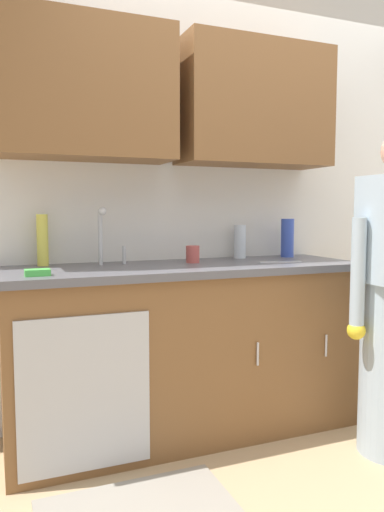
{
  "coord_description": "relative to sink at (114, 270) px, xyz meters",
  "views": [
    {
      "loc": [
        -1.52,
        -1.81,
        1.23
      ],
      "look_at": [
        -0.57,
        0.55,
        1.0
      ],
      "focal_mm": 34.89,
      "sensor_mm": 36.0,
      "label": 1
    }
  ],
  "objects": [
    {
      "name": "cup_by_sink",
      "position": [
        0.47,
        0.07,
        0.06
      ],
      "size": [
        0.08,
        0.08,
        0.1
      ],
      "primitive_type": "cylinder",
      "color": "#B24C47",
      "rests_on": "countertop"
    },
    {
      "name": "ground_plane",
      "position": [
        0.94,
        -0.71,
        -0.93
      ],
      "size": [
        9.0,
        9.0,
        0.0
      ],
      "primitive_type": "plane",
      "color": "tan"
    },
    {
      "name": "bottle_dish_liquid",
      "position": [
        -0.33,
        0.22,
        0.15
      ],
      "size": [
        0.06,
        0.06,
        0.27
      ],
      "primitive_type": "cylinder",
      "color": "#D8D14C",
      "rests_on": "countertop"
    },
    {
      "name": "counter_cabinet",
      "position": [
        0.39,
        -0.01,
        -0.48
      ],
      "size": [
        1.9,
        0.62,
        0.9
      ],
      "color": "brown",
      "rests_on": "ground"
    },
    {
      "name": "knife_on_counter",
      "position": [
        0.93,
        -0.11,
        0.02
      ],
      "size": [
        0.24,
        0.09,
        0.01
      ],
      "primitive_type": "cube",
      "rotation": [
        0.0,
        0.0,
        2.85
      ],
      "color": "silver",
      "rests_on": "countertop"
    },
    {
      "name": "countertop",
      "position": [
        0.39,
        -0.01,
        -0.01
      ],
      "size": [
        1.96,
        0.66,
        0.04
      ],
      "primitive_type": "cube",
      "color": "#595960",
      "rests_on": "counter_cabinet"
    },
    {
      "name": "sponge",
      "position": [
        -0.4,
        -0.2,
        0.03
      ],
      "size": [
        0.11,
        0.07,
        0.03
      ],
      "primitive_type": "cube",
      "color": "#4CBF4C",
      "rests_on": "countertop"
    },
    {
      "name": "kitchen_wall_with_uppers",
      "position": [
        0.8,
        0.29,
        0.55
      ],
      "size": [
        4.8,
        0.44,
        2.7
      ],
      "color": "silver",
      "rests_on": "ground"
    },
    {
      "name": "sink",
      "position": [
        0.0,
        0.0,
        0.0
      ],
      "size": [
        0.5,
        0.36,
        0.35
      ],
      "color": "#B7BABF",
      "rests_on": "counter_cabinet"
    },
    {
      "name": "bottle_soap",
      "position": [
        1.15,
        0.17,
        0.14
      ],
      "size": [
        0.08,
        0.08,
        0.24
      ],
      "primitive_type": "cylinder",
      "color": "#334CB2",
      "rests_on": "countertop"
    },
    {
      "name": "bottle_water_short",
      "position": [
        0.84,
        0.21,
        0.12
      ],
      "size": [
        0.07,
        0.07,
        0.21
      ],
      "primitive_type": "cylinder",
      "color": "silver",
      "rests_on": "countertop"
    }
  ]
}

